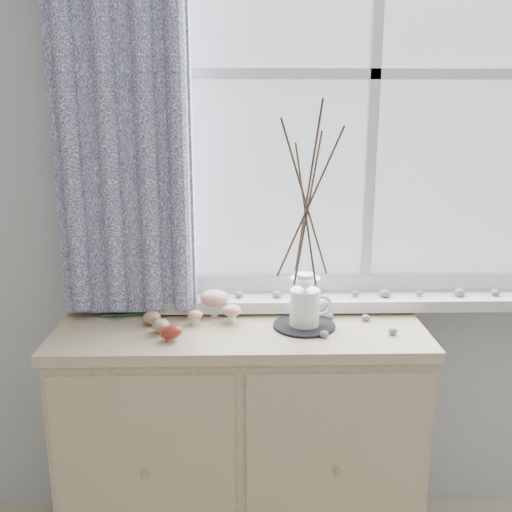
# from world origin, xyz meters

# --- Properties ---
(sideboard) EXTENTS (1.20, 0.45, 0.85)m
(sideboard) POSITION_xyz_m (-0.15, 1.75, 0.43)
(sideboard) COLOR beige
(sideboard) RESTS_ON ground
(botanical_book) EXTENTS (0.31, 0.16, 0.21)m
(botanical_book) POSITION_xyz_m (-0.50, 1.87, 0.96)
(botanical_book) COLOR #1E3E28
(botanical_book) RESTS_ON sideboard
(toadstool_cluster) EXTENTS (0.18, 0.15, 0.09)m
(toadstool_cluster) POSITION_xyz_m (-0.23, 1.83, 0.90)
(toadstool_cluster) COLOR white
(toadstool_cluster) RESTS_ON sideboard
(wooden_eggs) EXTENTS (0.13, 0.17, 0.07)m
(wooden_eggs) POSITION_xyz_m (-0.40, 1.70, 0.88)
(wooden_eggs) COLOR tan
(wooden_eggs) RESTS_ON sideboard
(songbird_figurine) EXTENTS (0.13, 0.09, 0.06)m
(songbird_figurine) POSITION_xyz_m (0.10, 1.85, 0.88)
(songbird_figurine) COLOR silver
(songbird_figurine) RESTS_ON sideboard
(crocheted_doily) EXTENTS (0.20, 0.20, 0.01)m
(crocheted_doily) POSITION_xyz_m (0.06, 1.75, 0.85)
(crocheted_doily) COLOR black
(crocheted_doily) RESTS_ON sideboard
(twig_pitcher) EXTENTS (0.26, 0.26, 0.73)m
(twig_pitcher) POSITION_xyz_m (0.06, 1.75, 1.27)
(twig_pitcher) COLOR white
(twig_pitcher) RESTS_ON crocheted_doily
(sideboard_pebbles) EXTENTS (0.33, 0.23, 0.02)m
(sideboard_pebbles) POSITION_xyz_m (0.18, 1.76, 0.86)
(sideboard_pebbles) COLOR gray
(sideboard_pebbles) RESTS_ON sideboard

